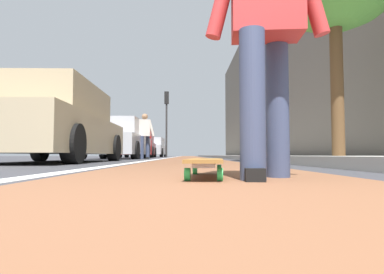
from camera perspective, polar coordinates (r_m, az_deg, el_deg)
ground_plane at (r=11.00m, az=-0.29°, el=-3.89°), size 80.00×80.00×0.00m
bike_lane_paint at (r=25.00m, az=-0.57°, el=-3.48°), size 56.00×1.84×0.00m
lane_stripe_white at (r=21.02m, az=-3.46°, el=-3.53°), size 52.00×0.16×0.01m
sidewalk_curb at (r=19.25m, az=8.40°, el=-3.36°), size 52.00×3.20×0.12m
building_facade at (r=24.26m, az=12.77°, el=9.49°), size 40.00×1.20×10.84m
skateboard at (r=2.02m, az=2.37°, el=-4.38°), size 0.85×0.27×0.11m
skater_person at (r=2.09m, az=12.67°, el=19.51°), size 0.45×0.72×1.64m
parked_car_near at (r=6.90m, az=-22.98°, el=1.78°), size 4.57×1.98×1.47m
parked_car_mid at (r=12.62m, az=-12.78°, el=-0.54°), size 4.22×2.11×1.47m
parked_car_far at (r=19.48m, az=-9.30°, el=-1.47°), size 4.65×2.11×1.47m
parked_car_end at (r=26.20m, az=-6.86°, el=-1.87°), size 4.63×2.13×1.49m
traffic_light at (r=21.67m, az=-4.43°, el=4.36°), size 0.33×0.28×4.31m
pedestrian_distant at (r=12.20m, az=-8.18°, el=0.69°), size 0.47×0.73×1.67m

